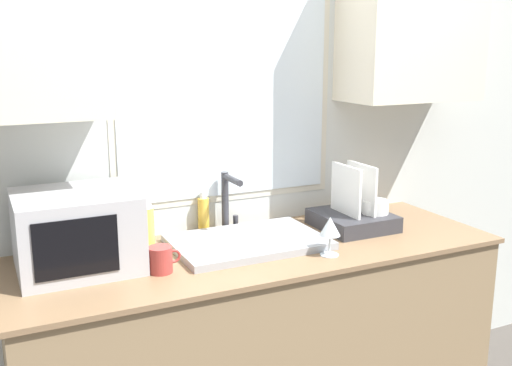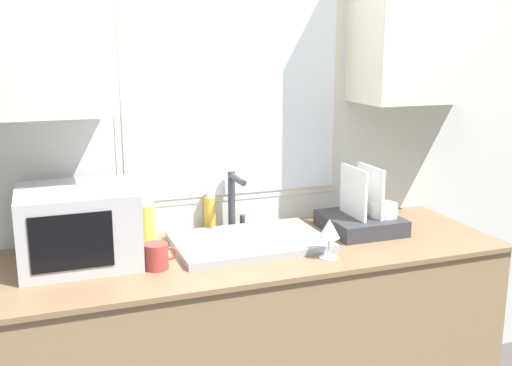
# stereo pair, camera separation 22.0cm
# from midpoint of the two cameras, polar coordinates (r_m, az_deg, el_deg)

# --- Properties ---
(countertop) EXTENTS (2.00, 0.69, 0.89)m
(countertop) POSITION_cam_midpoint_polar(r_m,az_deg,el_deg) (2.63, 2.85, -15.45)
(countertop) COLOR #8C7251
(countertop) RESTS_ON ground_plane
(wall_back) EXTENTS (6.00, 0.38, 2.60)m
(wall_back) POSITION_cam_midpoint_polar(r_m,az_deg,el_deg) (2.62, 0.39, 6.96)
(wall_back) COLOR silver
(wall_back) RESTS_ON ground_plane
(sink_basin) EXTENTS (0.61, 0.42, 0.03)m
(sink_basin) POSITION_cam_midpoint_polar(r_m,az_deg,el_deg) (2.47, 1.94, -5.64)
(sink_basin) COLOR #9EA0A5
(sink_basin) RESTS_ON countertop
(faucet) EXTENTS (0.08, 0.18, 0.26)m
(faucet) POSITION_cam_midpoint_polar(r_m,az_deg,el_deg) (2.62, 0.30, -1.31)
(faucet) COLOR #333338
(faucet) RESTS_ON countertop
(microwave) EXTENTS (0.43, 0.39, 0.29)m
(microwave) POSITION_cam_midpoint_polar(r_m,az_deg,el_deg) (2.31, -14.04, -4.00)
(microwave) COLOR #B2B2B7
(microwave) RESTS_ON countertop
(dish_rack) EXTENTS (0.31, 0.32, 0.29)m
(dish_rack) POSITION_cam_midpoint_polar(r_m,az_deg,el_deg) (2.71, 12.46, -3.28)
(dish_rack) COLOR #333338
(dish_rack) RESTS_ON countertop
(spray_bottle) EXTENTS (0.06, 0.06, 0.25)m
(spray_bottle) POSITION_cam_midpoint_polar(r_m,az_deg,el_deg) (2.41, -7.65, -3.60)
(spray_bottle) COLOR #D8CC4C
(spray_bottle) RESTS_ON countertop
(soap_bottle) EXTENTS (0.05, 0.05, 0.18)m
(soap_bottle) POSITION_cam_midpoint_polar(r_m,az_deg,el_deg) (2.65, -2.05, -2.86)
(soap_bottle) COLOR gold
(soap_bottle) RESTS_ON countertop
(mug_near_sink) EXTENTS (0.12, 0.09, 0.10)m
(mug_near_sink) POSITION_cam_midpoint_polar(r_m,az_deg,el_deg) (2.22, -6.64, -6.99)
(mug_near_sink) COLOR #A53833
(mug_near_sink) RESTS_ON countertop
(wine_glass) EXTENTS (0.08, 0.08, 0.16)m
(wine_glass) POSITION_cam_midpoint_polar(r_m,az_deg,el_deg) (2.33, 9.71, -4.44)
(wine_glass) COLOR silver
(wine_glass) RESTS_ON countertop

